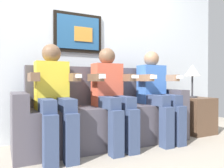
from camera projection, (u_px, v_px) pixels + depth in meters
name	position (u px, v px, depth m)	size (l,w,h in m)	color
ground_plane	(118.00, 151.00, 2.29)	(5.73, 5.73, 0.00)	#9E9384
back_wall_assembly	(91.00, 39.00, 2.96)	(4.41, 0.10, 2.60)	silver
couch	(105.00, 117.00, 2.58)	(2.01, 0.58, 0.90)	#514C56
person_on_left	(54.00, 94.00, 2.15)	(0.46, 0.56, 1.11)	yellow
person_in_middle	(112.00, 93.00, 2.43)	(0.46, 0.56, 1.11)	#D8593F
person_on_right	(157.00, 91.00, 2.71)	(0.46, 0.56, 1.11)	#3F72CC
side_table_right	(196.00, 115.00, 3.09)	(0.40, 0.40, 0.50)	brown
table_lamp	(192.00, 72.00, 3.10)	(0.22, 0.22, 0.46)	#333338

